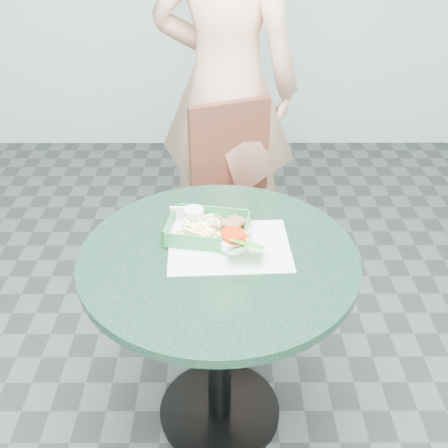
{
  "coord_description": "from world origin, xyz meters",
  "views": [
    {
      "loc": [
        0.01,
        -1.31,
        1.74
      ],
      "look_at": [
        0.02,
        0.1,
        0.81
      ],
      "focal_mm": 42.0,
      "sensor_mm": 36.0,
      "label": 1
    }
  ],
  "objects_px": {
    "food_basket": "(208,236)",
    "crab_sandwich": "(233,229)",
    "diner_person": "(226,34)",
    "sauce_ramekin": "(192,220)",
    "cafe_table": "(219,299)",
    "dining_chair": "(230,192)"
  },
  "relations": [
    {
      "from": "crab_sandwich",
      "to": "dining_chair",
      "type": "bearing_deg",
      "value": 90.21
    },
    {
      "from": "cafe_table",
      "to": "diner_person",
      "type": "relative_size",
      "value": 0.37
    },
    {
      "from": "food_basket",
      "to": "crab_sandwich",
      "type": "bearing_deg",
      "value": -4.61
    },
    {
      "from": "diner_person",
      "to": "sauce_ramekin",
      "type": "bearing_deg",
      "value": 96.89
    },
    {
      "from": "dining_chair",
      "to": "cafe_table",
      "type": "bearing_deg",
      "value": -114.21
    },
    {
      "from": "food_basket",
      "to": "crab_sandwich",
      "type": "relative_size",
      "value": 2.23
    },
    {
      "from": "food_basket",
      "to": "diner_person",
      "type": "bearing_deg",
      "value": 86.37
    },
    {
      "from": "dining_chair",
      "to": "sauce_ramekin",
      "type": "xyz_separation_m",
      "value": [
        -0.13,
        -0.65,
        0.27
      ]
    },
    {
      "from": "dining_chair",
      "to": "diner_person",
      "type": "distance_m",
      "value": 0.7
    },
    {
      "from": "food_basket",
      "to": "sauce_ramekin",
      "type": "height_order",
      "value": "sauce_ramekin"
    },
    {
      "from": "cafe_table",
      "to": "dining_chair",
      "type": "distance_m",
      "value": 0.8
    },
    {
      "from": "crab_sandwich",
      "to": "diner_person",
      "type": "bearing_deg",
      "value": 91.2
    },
    {
      "from": "dining_chair",
      "to": "crab_sandwich",
      "type": "bearing_deg",
      "value": -110.8
    },
    {
      "from": "cafe_table",
      "to": "crab_sandwich",
      "type": "distance_m",
      "value": 0.24
    },
    {
      "from": "diner_person",
      "to": "crab_sandwich",
      "type": "relative_size",
      "value": 20.47
    },
    {
      "from": "diner_person",
      "to": "crab_sandwich",
      "type": "xyz_separation_m",
      "value": [
        0.02,
        -0.98,
        -0.37
      ]
    },
    {
      "from": "crab_sandwich",
      "to": "sauce_ramekin",
      "type": "distance_m",
      "value": 0.15
    },
    {
      "from": "cafe_table",
      "to": "food_basket",
      "type": "bearing_deg",
      "value": 109.66
    },
    {
      "from": "diner_person",
      "to": "food_basket",
      "type": "relative_size",
      "value": 9.19
    },
    {
      "from": "cafe_table",
      "to": "dining_chair",
      "type": "height_order",
      "value": "dining_chair"
    },
    {
      "from": "diner_person",
      "to": "crab_sandwich",
      "type": "height_order",
      "value": "diner_person"
    },
    {
      "from": "cafe_table",
      "to": "sauce_ramekin",
      "type": "height_order",
      "value": "sauce_ramekin"
    }
  ]
}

